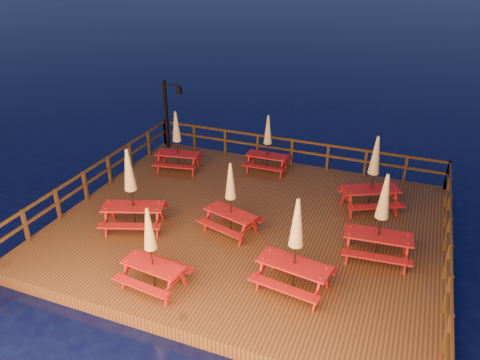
{
  "coord_description": "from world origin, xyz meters",
  "views": [
    {
      "loc": [
        4.45,
        -12.05,
        8.49
      ],
      "look_at": [
        -0.57,
        0.6,
        1.56
      ],
      "focal_mm": 35.0,
      "sensor_mm": 36.0,
      "label": 1
    }
  ],
  "objects_px": {
    "picnic_table_0": "(231,197)",
    "picnic_table_2": "(151,248)",
    "picnic_table_1": "(381,217)",
    "lamp_post": "(169,109)"
  },
  "relations": [
    {
      "from": "picnic_table_2",
      "to": "picnic_table_1",
      "type": "bearing_deg",
      "value": 39.49
    },
    {
      "from": "picnic_table_0",
      "to": "lamp_post",
      "type": "bearing_deg",
      "value": 149.54
    },
    {
      "from": "picnic_table_0",
      "to": "picnic_table_2",
      "type": "relative_size",
      "value": 1.0
    },
    {
      "from": "lamp_post",
      "to": "picnic_table_0",
      "type": "bearing_deg",
      "value": -46.25
    },
    {
      "from": "lamp_post",
      "to": "picnic_table_0",
      "type": "height_order",
      "value": "lamp_post"
    },
    {
      "from": "picnic_table_1",
      "to": "picnic_table_2",
      "type": "relative_size",
      "value": 1.13
    },
    {
      "from": "picnic_table_1",
      "to": "picnic_table_2",
      "type": "xyz_separation_m",
      "value": [
        -5.24,
        -3.4,
        -0.17
      ]
    },
    {
      "from": "lamp_post",
      "to": "picnic_table_0",
      "type": "distance_m",
      "value": 7.29
    },
    {
      "from": "picnic_table_0",
      "to": "picnic_table_2",
      "type": "height_order",
      "value": "picnic_table_2"
    },
    {
      "from": "picnic_table_0",
      "to": "picnic_table_2",
      "type": "distance_m",
      "value": 3.27
    }
  ]
}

